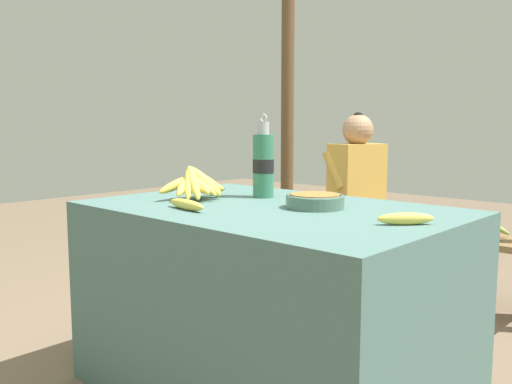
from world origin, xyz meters
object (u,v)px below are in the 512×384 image
Objects in this scene: banana_bunch_ripe at (196,183)px; serving_bowl at (315,200)px; support_post_near at (288,88)px; water_bottle at (263,164)px; wooden_bench at (400,236)px; banana_bunch_green at (488,226)px; loose_banana_front at (186,204)px; seated_vendor at (352,186)px; loose_banana_side at (406,219)px.

banana_bunch_ripe reaches higher than serving_bowl.
support_post_near is at bearing 119.68° from banana_bunch_ripe.
banana_bunch_ripe is 0.29m from water_bottle.
banana_bunch_ripe reaches higher than wooden_bench.
water_bottle is at bearing -109.60° from banana_bunch_green.
water_bottle is 1.59× the size of loose_banana_front.
loose_banana_front is 0.20× the size of seated_vendor.
serving_bowl is (0.49, 0.15, -0.04)m from banana_bunch_ripe.
loose_banana_front reaches higher than banana_bunch_green.
wooden_bench is (-0.39, 1.41, -0.41)m from serving_bowl.
serving_bowl is 2.40m from support_post_near.
loose_banana_side is (0.41, -0.08, -0.01)m from serving_bowl.
wooden_bench is 0.66× the size of support_post_near.
loose_banana_side is at bearing -61.89° from wooden_bench.
banana_bunch_green is 1.92m from support_post_near.
support_post_near is at bearing 120.95° from loose_banana_front.
loose_banana_side is (0.90, 0.07, -0.05)m from banana_bunch_ripe.
seated_vendor is 3.66× the size of banana_bunch_green.
wooden_bench is (-0.07, 1.76, -0.40)m from loose_banana_front.
wooden_bench is 1.56m from support_post_near.
seated_vendor is (-0.40, 1.30, -0.23)m from water_bottle.
banana_bunch_ripe is 0.96× the size of water_bottle.
banana_bunch_ripe is 0.52m from serving_bowl.
wooden_bench is 0.45m from seated_vendor.
support_post_near is (-1.97, 1.82, 0.57)m from loose_banana_side.
water_bottle is 1.15× the size of banana_bunch_green.
wooden_bench is at bearing 86.14° from banana_bunch_ripe.
banana_bunch_ripe reaches higher than banana_bunch_green.
loose_banana_side reaches higher than banana_bunch_green.
wooden_bench is at bearing 105.43° from serving_bowl.
water_bottle is (-0.34, 0.09, 0.11)m from serving_bowl.
banana_bunch_green is at bearing 84.70° from serving_bowl.
water_bottle is 0.31× the size of seated_vendor.
seated_vendor reaches higher than water_bottle.
loose_banana_side is 1.74m from wooden_bench.
loose_banana_front and loose_banana_side have the same top height.
serving_bowl is 0.37m from water_bottle.
banana_bunch_ripe is 1.71m from banana_bunch_green.
water_bottle is 0.13× the size of support_post_near.
banana_bunch_green is (0.87, 0.03, -0.16)m from seated_vendor.
banana_bunch_ripe is at bearing -111.82° from banana_bunch_green.
loose_banana_front is 1.79m from seated_vendor.
loose_banana_side is at bearing 4.19° from banana_bunch_ripe.
seated_vendor reaches higher than wooden_bench.
serving_bowl is 0.97× the size of loose_banana_front.
water_bottle is 0.46m from loose_banana_front.
serving_bowl reaches higher than loose_banana_front.
support_post_near reaches higher than wooden_bench.
loose_banana_front is at bearing -48.73° from banana_bunch_ripe.
loose_banana_front is at bearing -132.18° from serving_bowl.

